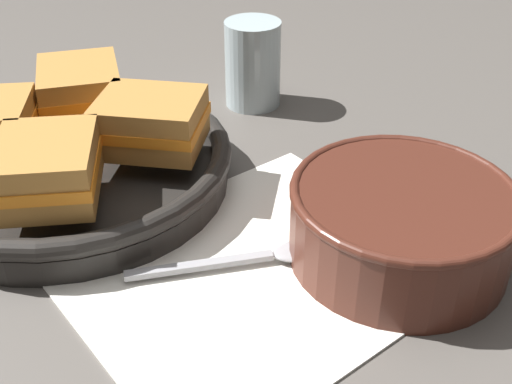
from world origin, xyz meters
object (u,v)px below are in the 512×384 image
(soup_bowl, at_px, (401,219))
(skillet, at_px, (74,167))
(sandwich_near_right, at_px, (151,122))
(sandwich_far_left, at_px, (80,89))
(spoon, at_px, (277,254))
(sandwich_near_left, at_px, (47,168))
(drinking_glass, at_px, (253,64))

(soup_bowl, height_order, skillet, soup_bowl)
(soup_bowl, xyz_separation_m, skillet, (-0.11, 0.28, -0.02))
(sandwich_near_right, distance_m, sandwich_far_left, 0.10)
(spoon, height_order, sandwich_near_left, sandwich_near_left)
(skillet, height_order, sandwich_far_left, sandwich_far_left)
(sandwich_near_left, height_order, sandwich_far_left, same)
(spoon, distance_m, skillet, 0.21)
(sandwich_near_right, bearing_deg, sandwich_near_left, 179.44)
(sandwich_near_left, xyz_separation_m, sandwich_near_right, (0.10, -0.00, 0.00))
(soup_bowl, height_order, sandwich_near_right, sandwich_near_right)
(sandwich_near_left, bearing_deg, drinking_glass, 9.04)
(spoon, relative_size, drinking_glass, 1.52)
(skillet, distance_m, sandwich_far_left, 0.09)
(skillet, distance_m, sandwich_near_left, 0.09)
(soup_bowl, relative_size, skillet, 0.60)
(sandwich_near_left, distance_m, drinking_glass, 0.30)
(sandwich_near_right, height_order, sandwich_far_left, same)
(sandwich_far_left, bearing_deg, soup_bowl, -80.84)
(spoon, height_order, sandwich_far_left, sandwich_far_left)
(sandwich_far_left, height_order, drinking_glass, drinking_glass)
(soup_bowl, relative_size, sandwich_near_right, 1.46)
(soup_bowl, bearing_deg, sandwich_far_left, 99.16)
(soup_bowl, distance_m, sandwich_near_left, 0.28)
(soup_bowl, xyz_separation_m, spoon, (-0.07, 0.07, -0.03))
(soup_bowl, bearing_deg, skillet, 110.95)
(spoon, height_order, drinking_glass, drinking_glass)
(soup_bowl, bearing_deg, sandwich_near_right, 103.57)
(skillet, height_order, sandwich_near_left, sandwich_near_left)
(skillet, bearing_deg, sandwich_near_left, -135.56)
(sandwich_far_left, relative_size, drinking_glass, 1.23)
(drinking_glass, bearing_deg, soup_bowl, -116.44)
(spoon, height_order, sandwich_near_right, sandwich_near_right)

